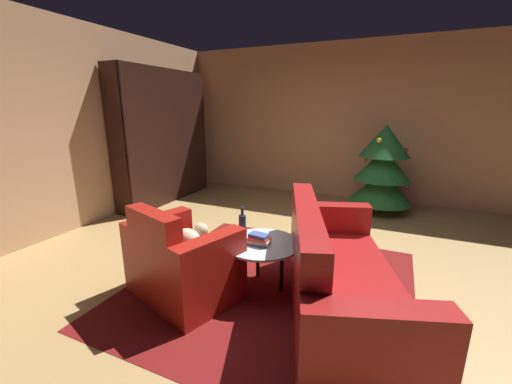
{
  "coord_description": "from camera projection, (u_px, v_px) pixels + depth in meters",
  "views": [
    {
      "loc": [
        0.85,
        -2.94,
        1.67
      ],
      "look_at": [
        -0.43,
        -0.09,
        0.83
      ],
      "focal_mm": 22.25,
      "sensor_mm": 36.0,
      "label": 1
    }
  ],
  "objects": [
    {
      "name": "wall_back",
      "position": [
        350.0,
        123.0,
        5.75
      ],
      "size": [
        6.5,
        0.06,
        2.79
      ],
      "primitive_type": "cube",
      "color": "tan",
      "rests_on": "ground"
    },
    {
      "name": "bookshelf_unit",
      "position": [
        168.0,
        138.0,
        5.72
      ],
      "size": [
        0.37,
        2.11,
        2.29
      ],
      "color": "black",
      "rests_on": "ground"
    },
    {
      "name": "area_rug",
      "position": [
        272.0,
        285.0,
        3.06
      ],
      "size": [
        2.52,
        2.58,
        0.01
      ],
      "primitive_type": "cube",
      "color": "maroon",
      "rests_on": "ground"
    },
    {
      "name": "coffee_table",
      "position": [
        262.0,
        247.0,
        2.93
      ],
      "size": [
        0.71,
        0.71,
        0.46
      ],
      "color": "black",
      "rests_on": "ground"
    },
    {
      "name": "wall_left",
      "position": [
        70.0,
        128.0,
        4.27
      ],
      "size": [
        0.06,
        6.31,
        2.79
      ],
      "primitive_type": "cube",
      "color": "tan",
      "rests_on": "ground"
    },
    {
      "name": "couch_red",
      "position": [
        336.0,
        280.0,
        2.57
      ],
      "size": [
        1.4,
        2.12,
        0.92
      ],
      "color": "maroon",
      "rests_on": "ground"
    },
    {
      "name": "ground_plane",
      "position": [
        296.0,
        269.0,
        3.36
      ],
      "size": [
        7.65,
        7.65,
        0.0
      ],
      "primitive_type": "plane",
      "color": "#A88650"
    },
    {
      "name": "book_stack_on_table",
      "position": [
        259.0,
        239.0,
        2.87
      ],
      "size": [
        0.21,
        0.15,
        0.1
      ],
      "color": "#2D5592",
      "rests_on": "coffee_table"
    },
    {
      "name": "armchair_red",
      "position": [
        181.0,
        263.0,
        2.83
      ],
      "size": [
        1.11,
        0.94,
        0.86
      ],
      "color": "maroon",
      "rests_on": "ground"
    },
    {
      "name": "decorated_tree",
      "position": [
        383.0,
        168.0,
        5.05
      ],
      "size": [
        0.97,
        0.97,
        1.41
      ],
      "color": "brown",
      "rests_on": "ground"
    },
    {
      "name": "bottle_on_table",
      "position": [
        242.0,
        227.0,
        2.96
      ],
      "size": [
        0.07,
        0.07,
        0.32
      ],
      "color": "#253550",
      "rests_on": "coffee_table"
    }
  ]
}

